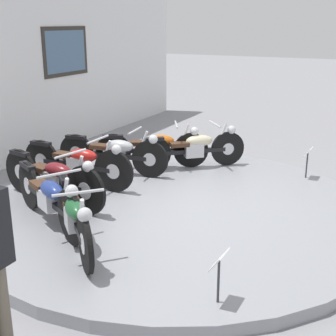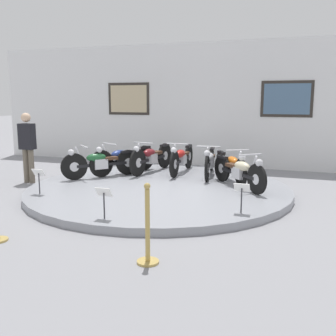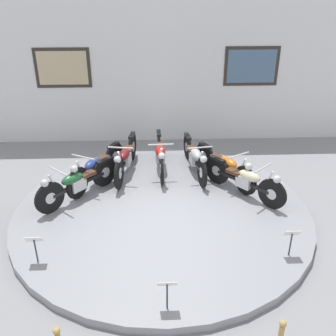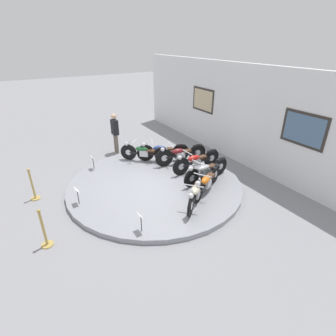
{
  "view_description": "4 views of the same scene",
  "coord_description": "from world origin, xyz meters",
  "px_view_note": "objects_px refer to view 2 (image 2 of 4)",
  "views": [
    {
      "loc": [
        -5.53,
        -2.72,
        2.62
      ],
      "look_at": [
        0.01,
        0.1,
        0.65
      ],
      "focal_mm": 50.0,
      "sensor_mm": 36.0,
      "label": 1
    },
    {
      "loc": [
        2.93,
        -7.79,
        2.03
      ],
      "look_at": [
        0.22,
        -0.03,
        0.56
      ],
      "focal_mm": 42.0,
      "sensor_mm": 36.0,
      "label": 2
    },
    {
      "loc": [
        -0.14,
        -6.34,
        4.29
      ],
      "look_at": [
        0.12,
        0.25,
        0.89
      ],
      "focal_mm": 42.0,
      "sensor_mm": 36.0,
      "label": 3
    },
    {
      "loc": [
        6.7,
        -3.48,
        4.38
      ],
      "look_at": [
        0.27,
        0.34,
        0.68
      ],
      "focal_mm": 28.0,
      "sensor_mm": 36.0,
      "label": 4
    }
  ],
  "objects_px": {
    "motorcycle_silver": "(210,161)",
    "motorcycle_cream": "(239,171)",
    "motorcycle_green": "(100,162)",
    "info_placard_front_centre": "(104,196)",
    "motorcycle_orange": "(231,165)",
    "info_placard_front_right": "(242,192)",
    "stanchion_post_right_of_entry": "(148,237)",
    "info_placard_front_left": "(39,176)",
    "visitor_standing": "(27,144)",
    "motorcycle_blue": "(123,158)",
    "motorcycle_maroon": "(151,157)",
    "motorcycle_red": "(182,158)"
  },
  "relations": [
    {
      "from": "motorcycle_silver",
      "to": "motorcycle_cream",
      "type": "bearing_deg",
      "value": -49.54
    },
    {
      "from": "motorcycle_green",
      "to": "info_placard_front_centre",
      "type": "height_order",
      "value": "motorcycle_green"
    },
    {
      "from": "motorcycle_orange",
      "to": "info_placard_front_right",
      "type": "xyz_separation_m",
      "value": [
        0.63,
        -2.49,
        -0.01
      ]
    },
    {
      "from": "stanchion_post_right_of_entry",
      "to": "info_placard_front_centre",
      "type": "bearing_deg",
      "value": 138.16
    },
    {
      "from": "info_placard_front_left",
      "to": "visitor_standing",
      "type": "height_order",
      "value": "visitor_standing"
    },
    {
      "from": "motorcycle_blue",
      "to": "motorcycle_silver",
      "type": "xyz_separation_m",
      "value": [
        2.14,
        0.43,
        -0.01
      ]
    },
    {
      "from": "motorcycle_green",
      "to": "motorcycle_silver",
      "type": "bearing_deg",
      "value": 23.35
    },
    {
      "from": "motorcycle_green",
      "to": "stanchion_post_right_of_entry",
      "type": "xyz_separation_m",
      "value": [
        2.83,
        -3.94,
        -0.18
      ]
    },
    {
      "from": "motorcycle_cream",
      "to": "info_placard_front_left",
      "type": "xyz_separation_m",
      "value": [
        -3.66,
        -1.87,
        -0.0
      ]
    },
    {
      "from": "motorcycle_silver",
      "to": "stanchion_post_right_of_entry",
      "type": "xyz_separation_m",
      "value": [
        0.4,
        -4.99,
        -0.18
      ]
    },
    {
      "from": "motorcycle_cream",
      "to": "info_placard_front_centre",
      "type": "xyz_separation_m",
      "value": [
        -1.66,
        -2.9,
        -0.0
      ]
    },
    {
      "from": "info_placard_front_left",
      "to": "visitor_standing",
      "type": "bearing_deg",
      "value": 134.3
    },
    {
      "from": "motorcycle_green",
      "to": "motorcycle_maroon",
      "type": "bearing_deg",
      "value": 49.61
    },
    {
      "from": "info_placard_front_right",
      "to": "stanchion_post_right_of_entry",
      "type": "relative_size",
      "value": 0.5
    },
    {
      "from": "motorcycle_cream",
      "to": "info_placard_front_left",
      "type": "distance_m",
      "value": 4.11
    },
    {
      "from": "motorcycle_blue",
      "to": "motorcycle_cream",
      "type": "xyz_separation_m",
      "value": [
        3.03,
        -0.62,
        -0.02
      ]
    },
    {
      "from": "motorcycle_blue",
      "to": "motorcycle_maroon",
      "type": "bearing_deg",
      "value": 35.97
    },
    {
      "from": "motorcycle_red",
      "to": "stanchion_post_right_of_entry",
      "type": "relative_size",
      "value": 1.96
    },
    {
      "from": "info_placard_front_left",
      "to": "stanchion_post_right_of_entry",
      "type": "relative_size",
      "value": 0.5
    },
    {
      "from": "motorcycle_silver",
      "to": "visitor_standing",
      "type": "distance_m",
      "value": 4.41
    },
    {
      "from": "motorcycle_red",
      "to": "info_placard_front_right",
      "type": "distance_m",
      "value": 3.67
    },
    {
      "from": "info_placard_front_left",
      "to": "stanchion_post_right_of_entry",
      "type": "height_order",
      "value": "stanchion_post_right_of_entry"
    },
    {
      "from": "motorcycle_green",
      "to": "motorcycle_cream",
      "type": "distance_m",
      "value": 3.32
    },
    {
      "from": "motorcycle_orange",
      "to": "info_placard_front_left",
      "type": "height_order",
      "value": "motorcycle_orange"
    },
    {
      "from": "motorcycle_maroon",
      "to": "info_placard_front_left",
      "type": "xyz_separation_m",
      "value": [
        -1.23,
        -2.92,
        -0.03
      ]
    },
    {
      "from": "motorcycle_red",
      "to": "info_placard_front_right",
      "type": "height_order",
      "value": "motorcycle_red"
    },
    {
      "from": "motorcycle_blue",
      "to": "motorcycle_cream",
      "type": "distance_m",
      "value": 3.09
    },
    {
      "from": "motorcycle_orange",
      "to": "info_placard_front_centre",
      "type": "xyz_separation_m",
      "value": [
        -1.37,
        -3.51,
        -0.01
      ]
    },
    {
      "from": "motorcycle_blue",
      "to": "motorcycle_orange",
      "type": "bearing_deg",
      "value": -0.03
    },
    {
      "from": "motorcycle_blue",
      "to": "motorcycle_silver",
      "type": "height_order",
      "value": "motorcycle_blue"
    },
    {
      "from": "info_placard_front_centre",
      "to": "info_placard_front_left",
      "type": "bearing_deg",
      "value": 152.88
    },
    {
      "from": "motorcycle_maroon",
      "to": "info_placard_front_centre",
      "type": "xyz_separation_m",
      "value": [
        0.77,
        -3.95,
        -0.03
      ]
    },
    {
      "from": "info_placard_front_right",
      "to": "motorcycle_red",
      "type": "bearing_deg",
      "value": 122.97
    },
    {
      "from": "motorcycle_cream",
      "to": "motorcycle_green",
      "type": "bearing_deg",
      "value": 179.98
    },
    {
      "from": "motorcycle_green",
      "to": "info_placard_front_centre",
      "type": "relative_size",
      "value": 2.91
    },
    {
      "from": "motorcycle_orange",
      "to": "motorcycle_green",
      "type": "bearing_deg",
      "value": -168.55
    },
    {
      "from": "motorcycle_green",
      "to": "motorcycle_orange",
      "type": "bearing_deg",
      "value": 11.45
    },
    {
      "from": "motorcycle_green",
      "to": "stanchion_post_right_of_entry",
      "type": "distance_m",
      "value": 4.86
    },
    {
      "from": "motorcycle_blue",
      "to": "info_placard_front_right",
      "type": "xyz_separation_m",
      "value": [
        3.37,
        -2.49,
        -0.02
      ]
    },
    {
      "from": "motorcycle_green",
      "to": "motorcycle_blue",
      "type": "height_order",
      "value": "motorcycle_blue"
    },
    {
      "from": "motorcycle_blue",
      "to": "motorcycle_cream",
      "type": "height_order",
      "value": "motorcycle_blue"
    },
    {
      "from": "motorcycle_green",
      "to": "visitor_standing",
      "type": "xyz_separation_m",
      "value": [
        -1.67,
        -0.5,
        0.43
      ]
    },
    {
      "from": "motorcycle_maroon",
      "to": "visitor_standing",
      "type": "height_order",
      "value": "visitor_standing"
    },
    {
      "from": "info_placard_front_left",
      "to": "info_placard_front_right",
      "type": "relative_size",
      "value": 1.0
    },
    {
      "from": "motorcycle_silver",
      "to": "info_placard_front_right",
      "type": "distance_m",
      "value": 3.17
    },
    {
      "from": "motorcycle_maroon",
      "to": "motorcycle_silver",
      "type": "distance_m",
      "value": 1.53
    },
    {
      "from": "motorcycle_blue",
      "to": "info_placard_front_right",
      "type": "height_order",
      "value": "motorcycle_blue"
    },
    {
      "from": "motorcycle_blue",
      "to": "info_placard_front_centre",
      "type": "bearing_deg",
      "value": -68.72
    },
    {
      "from": "motorcycle_orange",
      "to": "visitor_standing",
      "type": "distance_m",
      "value": 4.86
    },
    {
      "from": "motorcycle_maroon",
      "to": "motorcycle_red",
      "type": "height_order",
      "value": "motorcycle_maroon"
    }
  ]
}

